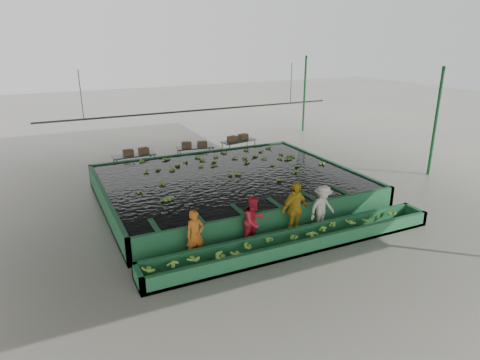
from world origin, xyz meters
name	(u,v)px	position (x,y,z in m)	size (l,w,h in m)	color
ground	(246,208)	(0.00, 0.00, 0.00)	(80.00, 80.00, 0.00)	gray
shed_roof	(246,75)	(0.00, 0.00, 5.00)	(20.00, 22.00, 0.04)	slate
shed_posts	(246,145)	(0.00, 0.00, 2.50)	(20.00, 22.00, 5.00)	#195D2A
flotation_tank	(229,186)	(0.00, 1.50, 0.45)	(10.00, 8.00, 0.90)	#23693C
tank_water	(229,176)	(0.00, 1.50, 0.85)	(9.70, 7.70, 0.00)	black
sorting_trough	(297,242)	(0.00, -3.60, 0.25)	(10.00, 1.00, 0.50)	#23693C
cableway_rail	(198,110)	(0.00, 5.00, 3.00)	(0.08, 0.08, 14.00)	#59605B
rail_hanger_left	(81,95)	(-5.00, 5.00, 4.00)	(0.04, 0.04, 2.00)	#59605B
rail_hanger_right	(291,83)	(5.00, 5.00, 4.00)	(0.04, 0.04, 2.00)	#59605B
worker_a	(195,235)	(-3.04, -2.80, 0.77)	(0.56, 0.37, 1.53)	orange
worker_b	(254,221)	(-1.10, -2.80, 0.82)	(0.80, 0.62, 1.65)	red
worker_c	(295,210)	(0.39, -2.80, 0.95)	(1.11, 0.46, 1.89)	gold
worker_d	(322,208)	(1.49, -2.80, 0.80)	(1.04, 0.60, 1.61)	silver
packing_table_left	(135,164)	(-2.81, 6.33, 0.45)	(1.97, 0.79, 0.90)	#59605B
packing_table_mid	(195,155)	(0.38, 6.60, 0.43)	(1.88, 0.75, 0.86)	#59605B
packing_table_right	(239,148)	(2.95, 6.82, 0.44)	(1.92, 0.77, 0.87)	#59605B
box_stack_left	(136,154)	(-2.70, 6.35, 0.90)	(1.21, 0.33, 0.26)	brown
box_stack_mid	(194,147)	(0.31, 6.54, 0.86)	(1.30, 0.36, 0.28)	brown
box_stack_right	(238,140)	(2.94, 6.90, 0.87)	(1.28, 0.35, 0.28)	brown
floating_bananas	(222,171)	(0.00, 2.30, 0.85)	(9.20, 6.27, 0.13)	#8ECD43
trough_bananas	(297,237)	(0.00, -3.60, 0.40)	(9.10, 0.61, 0.12)	#8ECD43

